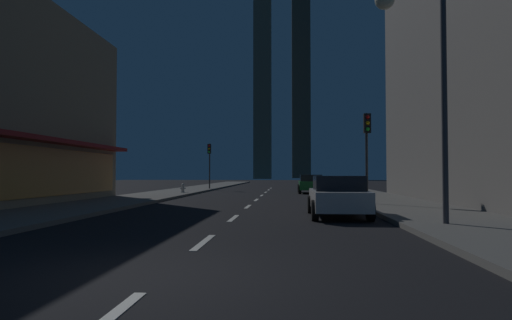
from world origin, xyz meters
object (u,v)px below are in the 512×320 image
(fire_hydrant_far_left, at_px, (183,188))
(street_lamp_right, at_px, (414,47))
(car_parked_near, at_px, (338,196))
(car_parked_far, at_px, (311,184))
(traffic_light_far_left, at_px, (209,156))
(traffic_light_near_right, at_px, (367,138))

(fire_hydrant_far_left, xyz_separation_m, street_lamp_right, (11.28, -19.13, 4.61))
(car_parked_near, xyz_separation_m, car_parked_far, (0.00, 18.88, 0.00))
(fire_hydrant_far_left, bearing_deg, car_parked_near, -59.33)
(fire_hydrant_far_left, bearing_deg, traffic_light_far_left, 87.31)
(traffic_light_far_left, bearing_deg, car_parked_near, -69.66)
(car_parked_near, height_order, traffic_light_far_left, traffic_light_far_left)
(traffic_light_near_right, height_order, traffic_light_far_left, same)
(car_parked_near, distance_m, street_lamp_right, 5.62)
(street_lamp_right, bearing_deg, car_parked_near, 119.74)
(car_parked_far, height_order, street_lamp_right, street_lamp_right)
(car_parked_far, distance_m, traffic_light_near_right, 14.32)
(car_parked_near, bearing_deg, traffic_light_near_right, 68.80)
(fire_hydrant_far_left, relative_size, street_lamp_right, 0.10)
(car_parked_near, xyz_separation_m, traffic_light_far_left, (-9.10, 24.54, 2.45))
(traffic_light_near_right, bearing_deg, traffic_light_far_left, 119.25)
(traffic_light_near_right, xyz_separation_m, street_lamp_right, (-0.12, -8.02, 1.87))
(fire_hydrant_far_left, distance_m, street_lamp_right, 22.69)
(street_lamp_right, bearing_deg, traffic_light_near_right, 89.14)
(car_parked_near, bearing_deg, traffic_light_far_left, 110.34)
(car_parked_near, height_order, traffic_light_near_right, traffic_light_near_right)
(traffic_light_near_right, bearing_deg, car_parked_near, -111.20)
(car_parked_far, bearing_deg, traffic_light_near_right, -82.26)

